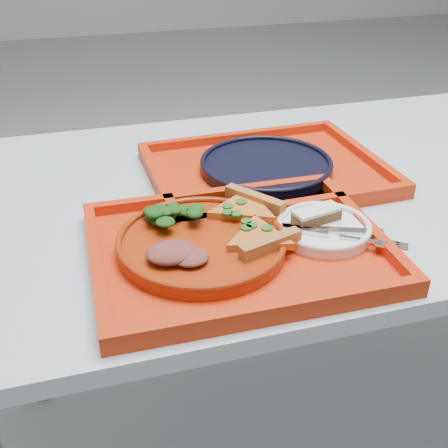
# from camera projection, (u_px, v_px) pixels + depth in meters

# --- Properties ---
(ground) EXTENTS (10.00, 10.00, 0.00)m
(ground) POSITION_uv_depth(u_px,v_px,m) (322.00, 426.00, 1.51)
(ground) COLOR #93969B
(ground) RESTS_ON ground
(table) EXTENTS (1.60, 0.80, 0.75)m
(table) POSITION_uv_depth(u_px,v_px,m) (351.00, 206.00, 1.16)
(table) COLOR silver
(table) RESTS_ON ground
(tray_main) EXTENTS (0.46, 0.36, 0.01)m
(tray_main) POSITION_uv_depth(u_px,v_px,m) (238.00, 251.00, 0.88)
(tray_main) COLOR red
(tray_main) RESTS_ON table
(tray_far) EXTENTS (0.46, 0.36, 0.01)m
(tray_far) POSITION_uv_depth(u_px,v_px,m) (266.00, 173.00, 1.12)
(tray_far) COLOR red
(tray_far) RESTS_ON table
(dinner_plate) EXTENTS (0.26, 0.26, 0.02)m
(dinner_plate) POSITION_uv_depth(u_px,v_px,m) (202.00, 245.00, 0.86)
(dinner_plate) COLOR maroon
(dinner_plate) RESTS_ON tray_main
(side_plate) EXTENTS (0.15, 0.15, 0.01)m
(side_plate) POSITION_uv_depth(u_px,v_px,m) (324.00, 230.00, 0.90)
(side_plate) COLOR white
(side_plate) RESTS_ON tray_main
(navy_plate) EXTENTS (0.26, 0.26, 0.02)m
(navy_plate) POSITION_uv_depth(u_px,v_px,m) (266.00, 167.00, 1.11)
(navy_plate) COLOR black
(navy_plate) RESTS_ON tray_far
(pizza_slice_a) EXTENTS (0.13, 0.14, 0.02)m
(pizza_slice_a) POSITION_uv_depth(u_px,v_px,m) (259.00, 235.00, 0.85)
(pizza_slice_a) COLOR orange
(pizza_slice_a) RESTS_ON dinner_plate
(pizza_slice_b) EXTENTS (0.17, 0.17, 0.02)m
(pizza_slice_b) POSITION_uv_depth(u_px,v_px,m) (243.00, 206.00, 0.93)
(pizza_slice_b) COLOR orange
(pizza_slice_b) RESTS_ON dinner_plate
(salad_heap) EXTENTS (0.08, 0.07, 0.04)m
(salad_heap) POSITION_uv_depth(u_px,v_px,m) (175.00, 214.00, 0.89)
(salad_heap) COLOR black
(salad_heap) RESTS_ON dinner_plate
(meat_portion) EXTENTS (0.08, 0.06, 0.02)m
(meat_portion) POSITION_uv_depth(u_px,v_px,m) (172.00, 253.00, 0.81)
(meat_portion) COLOR brown
(meat_portion) RESTS_ON dinner_plate
(dessert_bar) EXTENTS (0.08, 0.05, 0.02)m
(dessert_bar) POSITION_uv_depth(u_px,v_px,m) (317.00, 215.00, 0.91)
(dessert_bar) COLOR #452B17
(dessert_bar) RESTS_ON side_plate
(knife) EXTENTS (0.18, 0.08, 0.01)m
(knife) POSITION_uv_depth(u_px,v_px,m) (325.00, 229.00, 0.89)
(knife) COLOR silver
(knife) RESTS_ON side_plate
(fork) EXTENTS (0.17, 0.12, 0.01)m
(fork) POSITION_uv_depth(u_px,v_px,m) (338.00, 235.00, 0.87)
(fork) COLOR silver
(fork) RESTS_ON side_plate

